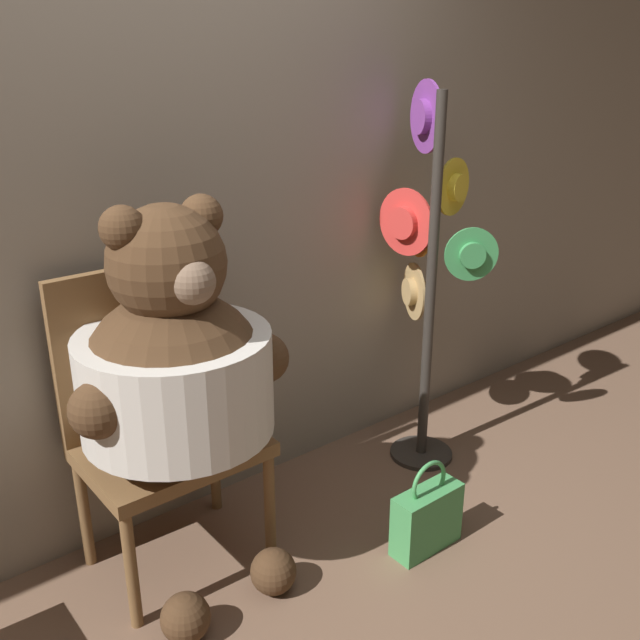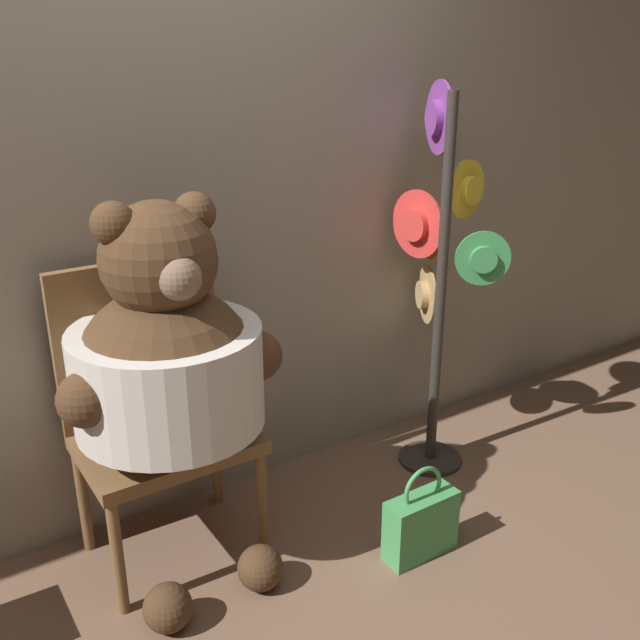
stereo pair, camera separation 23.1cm
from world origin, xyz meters
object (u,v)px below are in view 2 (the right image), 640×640
(chair, at_px, (155,403))
(hat_display_rack, at_px, (439,257))
(handbag_on_ground, at_px, (421,523))
(teddy_bear, at_px, (168,365))

(chair, height_order, hat_display_rack, hat_display_rack)
(chair, distance_m, handbag_on_ground, 1.05)
(chair, relative_size, handbag_on_ground, 2.90)
(hat_display_rack, bearing_deg, handbag_on_ground, -133.73)
(chair, bearing_deg, handbag_on_ground, -38.94)
(hat_display_rack, xyz_separation_m, handbag_on_ground, (-0.50, -0.52, -0.79))
(teddy_bear, xyz_separation_m, hat_display_rack, (1.24, 0.09, 0.15))
(chair, bearing_deg, hat_display_rack, -3.53)
(hat_display_rack, bearing_deg, teddy_bear, -175.99)
(handbag_on_ground, bearing_deg, hat_display_rack, 46.27)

